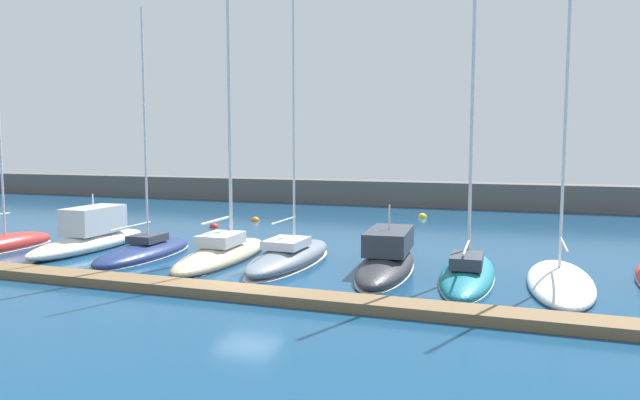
{
  "coord_description": "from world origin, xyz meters",
  "views": [
    {
      "loc": [
        10.54,
        -21.03,
        5.84
      ],
      "look_at": [
        0.86,
        6.46,
        3.06
      ],
      "focal_mm": 32.51,
      "sensor_mm": 36.0,
      "label": 1
    }
  ],
  "objects_px": {
    "sailboat_teal_seventh": "(468,272)",
    "mooring_buoy_yellow": "(422,218)",
    "mooring_buoy_red": "(214,228)",
    "sailboat_white_eighth": "(560,281)",
    "sailboat_sand_fourth": "(222,253)",
    "sailboat_slate_fifth": "(290,256)",
    "mooring_buoy_orange": "(255,221)",
    "sailboat_red_nearest": "(3,245)",
    "sailboat_navy_third": "(144,252)",
    "motorboat_charcoal_sixth": "(387,260)",
    "motorboat_ivory_second": "(91,235)"
  },
  "relations": [
    {
      "from": "sailboat_teal_seventh",
      "to": "mooring_buoy_yellow",
      "type": "relative_size",
      "value": 20.34
    },
    {
      "from": "mooring_buoy_red",
      "to": "sailboat_white_eighth",
      "type": "bearing_deg",
      "value": -24.86
    },
    {
      "from": "sailboat_white_eighth",
      "to": "mooring_buoy_red",
      "type": "bearing_deg",
      "value": 64.45
    },
    {
      "from": "sailboat_sand_fourth",
      "to": "mooring_buoy_yellow",
      "type": "distance_m",
      "value": 21.76
    },
    {
      "from": "sailboat_slate_fifth",
      "to": "mooring_buoy_orange",
      "type": "bearing_deg",
      "value": 31.48
    },
    {
      "from": "sailboat_slate_fifth",
      "to": "mooring_buoy_orange",
      "type": "distance_m",
      "value": 16.52
    },
    {
      "from": "sailboat_red_nearest",
      "to": "sailboat_slate_fifth",
      "type": "xyz_separation_m",
      "value": [
        16.51,
        1.8,
        0.11
      ]
    },
    {
      "from": "sailboat_sand_fourth",
      "to": "sailboat_teal_seventh",
      "type": "xyz_separation_m",
      "value": [
        12.15,
        0.05,
        -0.09
      ]
    },
    {
      "from": "sailboat_teal_seventh",
      "to": "sailboat_red_nearest",
      "type": "bearing_deg",
      "value": 91.95
    },
    {
      "from": "sailboat_navy_third",
      "to": "sailboat_white_eighth",
      "type": "height_order",
      "value": "sailboat_white_eighth"
    },
    {
      "from": "sailboat_red_nearest",
      "to": "sailboat_teal_seventh",
      "type": "relative_size",
      "value": 0.78
    },
    {
      "from": "sailboat_slate_fifth",
      "to": "sailboat_sand_fourth",
      "type": "bearing_deg",
      "value": 93.96
    },
    {
      "from": "mooring_buoy_orange",
      "to": "sailboat_slate_fifth",
      "type": "bearing_deg",
      "value": -58.35
    },
    {
      "from": "sailboat_sand_fourth",
      "to": "sailboat_teal_seventh",
      "type": "relative_size",
      "value": 1.02
    },
    {
      "from": "motorboat_charcoal_sixth",
      "to": "sailboat_white_eighth",
      "type": "height_order",
      "value": "sailboat_white_eighth"
    },
    {
      "from": "motorboat_ivory_second",
      "to": "sailboat_teal_seventh",
      "type": "relative_size",
      "value": 0.62
    },
    {
      "from": "sailboat_navy_third",
      "to": "sailboat_sand_fourth",
      "type": "relative_size",
      "value": 0.87
    },
    {
      "from": "sailboat_slate_fifth",
      "to": "mooring_buoy_orange",
      "type": "relative_size",
      "value": 24.66
    },
    {
      "from": "sailboat_navy_third",
      "to": "mooring_buoy_yellow",
      "type": "bearing_deg",
      "value": -29.7
    },
    {
      "from": "sailboat_slate_fifth",
      "to": "mooring_buoy_yellow",
      "type": "bearing_deg",
      "value": -8.94
    },
    {
      "from": "sailboat_teal_seventh",
      "to": "mooring_buoy_yellow",
      "type": "height_order",
      "value": "sailboat_teal_seventh"
    },
    {
      "from": "sailboat_white_eighth",
      "to": "mooring_buoy_orange",
      "type": "relative_size",
      "value": 22.44
    },
    {
      "from": "mooring_buoy_orange",
      "to": "sailboat_navy_third",
      "type": "bearing_deg",
      "value": -87.19
    },
    {
      "from": "sailboat_sand_fourth",
      "to": "mooring_buoy_red",
      "type": "height_order",
      "value": "sailboat_sand_fourth"
    },
    {
      "from": "sailboat_white_eighth",
      "to": "mooring_buoy_orange",
      "type": "distance_m",
      "value": 25.49
    },
    {
      "from": "sailboat_teal_seventh",
      "to": "mooring_buoy_orange",
      "type": "distance_m",
      "value": 22.36
    },
    {
      "from": "sailboat_slate_fifth",
      "to": "motorboat_charcoal_sixth",
      "type": "relative_size",
      "value": 1.85
    },
    {
      "from": "sailboat_teal_seventh",
      "to": "mooring_buoy_red",
      "type": "height_order",
      "value": "sailboat_teal_seventh"
    },
    {
      "from": "mooring_buoy_yellow",
      "to": "mooring_buoy_orange",
      "type": "relative_size",
      "value": 1.12
    },
    {
      "from": "sailboat_navy_third",
      "to": "sailboat_white_eighth",
      "type": "xyz_separation_m",
      "value": [
        20.25,
        0.34,
        -0.04
      ]
    },
    {
      "from": "sailboat_red_nearest",
      "to": "mooring_buoy_red",
      "type": "relative_size",
      "value": 18.57
    },
    {
      "from": "motorboat_ivory_second",
      "to": "mooring_buoy_red",
      "type": "distance_m",
      "value": 10.0
    },
    {
      "from": "sailboat_navy_third",
      "to": "mooring_buoy_red",
      "type": "relative_size",
      "value": 21.02
    },
    {
      "from": "sailboat_sand_fourth",
      "to": "sailboat_white_eighth",
      "type": "height_order",
      "value": "sailboat_sand_fourth"
    },
    {
      "from": "motorboat_charcoal_sixth",
      "to": "sailboat_red_nearest",
      "type": "bearing_deg",
      "value": 91.06
    },
    {
      "from": "sailboat_sand_fourth",
      "to": "sailboat_white_eighth",
      "type": "bearing_deg",
      "value": -93.6
    },
    {
      "from": "motorboat_ivory_second",
      "to": "mooring_buoy_yellow",
      "type": "xyz_separation_m",
      "value": [
        15.26,
        20.3,
        -0.76
      ]
    },
    {
      "from": "sailboat_sand_fourth",
      "to": "sailboat_teal_seventh",
      "type": "bearing_deg",
      "value": -92.78
    },
    {
      "from": "motorboat_ivory_second",
      "to": "sailboat_sand_fourth",
      "type": "bearing_deg",
      "value": -94.38
    },
    {
      "from": "sailboat_red_nearest",
      "to": "mooring_buoy_yellow",
      "type": "distance_m",
      "value": 29.67
    },
    {
      "from": "motorboat_charcoal_sixth",
      "to": "mooring_buoy_yellow",
      "type": "bearing_deg",
      "value": 0.87
    },
    {
      "from": "sailboat_sand_fourth",
      "to": "mooring_buoy_orange",
      "type": "distance_m",
      "value": 15.19
    },
    {
      "from": "sailboat_red_nearest",
      "to": "mooring_buoy_yellow",
      "type": "xyz_separation_m",
      "value": [
        19.66,
        22.22,
        -0.3
      ]
    },
    {
      "from": "sailboat_red_nearest",
      "to": "mooring_buoy_yellow",
      "type": "bearing_deg",
      "value": -41.37
    },
    {
      "from": "sailboat_slate_fifth",
      "to": "mooring_buoy_yellow",
      "type": "distance_m",
      "value": 20.67
    },
    {
      "from": "sailboat_red_nearest",
      "to": "motorboat_charcoal_sixth",
      "type": "height_order",
      "value": "sailboat_red_nearest"
    },
    {
      "from": "sailboat_teal_seventh",
      "to": "mooring_buoy_red",
      "type": "distance_m",
      "value": 20.99
    },
    {
      "from": "sailboat_red_nearest",
      "to": "mooring_buoy_yellow",
      "type": "height_order",
      "value": "sailboat_red_nearest"
    },
    {
      "from": "motorboat_ivory_second",
      "to": "sailboat_slate_fifth",
      "type": "distance_m",
      "value": 12.12
    },
    {
      "from": "sailboat_navy_third",
      "to": "mooring_buoy_yellow",
      "type": "xyz_separation_m",
      "value": [
        11.09,
        21.19,
        -0.25
      ]
    }
  ]
}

